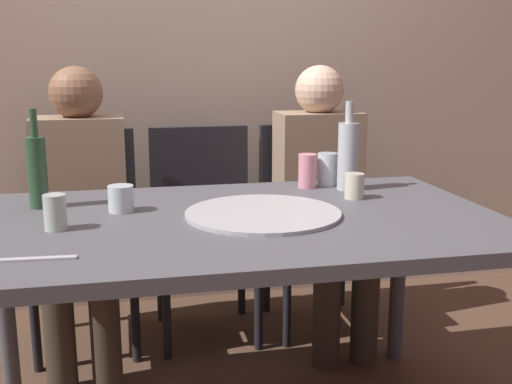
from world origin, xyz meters
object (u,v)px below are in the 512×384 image
(soda_can, at_px, (307,171))
(guest_in_beanie, at_px, (324,191))
(beer_bottle, at_px, (348,155))
(short_glass, at_px, (327,169))
(wine_bottle, at_px, (37,170))
(chair_middle, at_px, (203,217))
(tumbler_far, at_px, (55,212))
(table_knife, at_px, (28,259))
(guest_in_sweater, at_px, (81,202))
(pizza_tray, at_px, (263,213))
(chair_left, at_px, (85,224))
(wine_glass, at_px, (121,199))
(chair_right, at_px, (313,211))
(dining_table, at_px, (233,241))
(tumbler_near, at_px, (354,186))

(soda_can, relative_size, guest_in_beanie, 0.10)
(beer_bottle, height_order, short_glass, beer_bottle)
(wine_bottle, distance_m, chair_middle, 0.93)
(tumbler_far, xyz_separation_m, short_glass, (0.92, 0.41, 0.01))
(table_knife, relative_size, guest_in_sweater, 0.19)
(pizza_tray, xyz_separation_m, chair_left, (-0.57, 0.88, -0.23))
(short_glass, bearing_deg, wine_glass, -161.85)
(wine_bottle, bearing_deg, tumbler_far, -74.85)
(wine_glass, height_order, chair_right, chair_right)
(chair_left, bearing_deg, chair_middle, -180.00)
(dining_table, relative_size, pizza_tray, 3.41)
(pizza_tray, bearing_deg, wine_glass, 161.62)
(wine_glass, bearing_deg, wine_bottle, 156.99)
(table_knife, bearing_deg, tumbler_near, -151.87)
(chair_left, bearing_deg, table_knife, 87.34)
(guest_in_sweater, bearing_deg, short_glass, 159.10)
(soda_can, bearing_deg, short_glass, 16.04)
(soda_can, bearing_deg, table_knife, -143.37)
(beer_bottle, bearing_deg, wine_glass, -168.68)
(wine_glass, bearing_deg, tumbler_near, 1.29)
(chair_left, xyz_separation_m, chair_middle, (0.50, 0.00, 0.00))
(tumbler_near, xyz_separation_m, chair_middle, (-0.42, 0.72, -0.27))
(table_knife, bearing_deg, soda_can, -139.86)
(wine_bottle, relative_size, guest_in_sweater, 0.27)
(chair_left, relative_size, chair_right, 1.00)
(wine_bottle, distance_m, guest_in_beanie, 1.22)
(short_glass, distance_m, table_knife, 1.17)
(chair_left, xyz_separation_m, guest_in_sweater, (-0.00, -0.15, 0.13))
(wine_bottle, bearing_deg, chair_left, 81.84)
(beer_bottle, bearing_deg, tumbler_near, -101.02)
(wine_bottle, bearing_deg, pizza_tray, -20.16)
(tumbler_near, height_order, tumbler_far, tumbler_far)
(soda_can, bearing_deg, tumbler_far, -154.96)
(pizza_tray, distance_m, guest_in_sweater, 0.93)
(dining_table, relative_size, beer_bottle, 5.09)
(guest_in_sweater, xyz_separation_m, guest_in_beanie, (1.01, 0.00, 0.00))
(chair_left, bearing_deg, pizza_tray, 123.22)
(tumbler_near, relative_size, chair_right, 0.09)
(tumbler_far, relative_size, chair_left, 0.11)
(table_knife, height_order, chair_right, chair_right)
(table_knife, relative_size, chair_right, 0.24)
(wine_glass, bearing_deg, chair_right, 41.13)
(wine_bottle, xyz_separation_m, chair_left, (0.09, 0.63, -0.35))
(wine_glass, height_order, chair_left, chair_left)
(pizza_tray, xyz_separation_m, table_knife, (-0.63, -0.29, -0.00))
(chair_middle, bearing_deg, guest_in_sweater, 16.72)
(wine_bottle, xyz_separation_m, guest_in_beanie, (1.10, 0.48, -0.22))
(tumbler_near, xyz_separation_m, soda_can, (-0.10, 0.20, 0.02))
(beer_bottle, xyz_separation_m, guest_in_sweater, (-0.95, 0.43, -0.23))
(table_knife, bearing_deg, wine_glass, -112.99)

